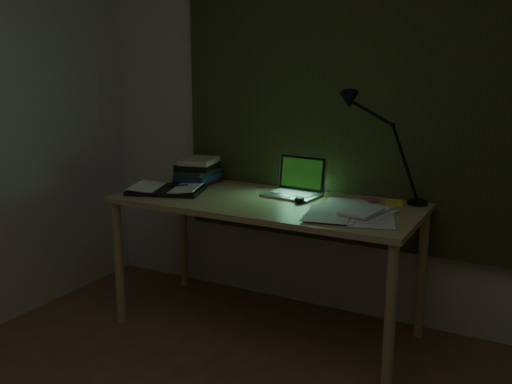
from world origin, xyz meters
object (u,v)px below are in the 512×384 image
desk (266,266)px  desk_lamp (421,151)px  open_textbook (167,189)px  book_stack (198,171)px  loose_papers (352,211)px  laptop (292,178)px

desk → desk_lamp: 1.03m
open_textbook → book_stack: book_stack is taller
loose_papers → desk_lamp: (0.25, 0.32, 0.27)m
desk → laptop: (0.08, 0.15, 0.48)m
book_stack → loose_papers: book_stack is taller
laptop → loose_papers: 0.46m
open_textbook → desk_lamp: bearing=-2.9°
desk_lamp → open_textbook: bearing=-158.0°
desk → open_textbook: bearing=-171.6°
open_textbook → desk_lamp: size_ratio=0.72×
open_textbook → loose_papers: bearing=-15.8°
loose_papers → book_stack: bearing=168.4°
desk → open_textbook: open_textbook is taller
laptop → book_stack: bearing=-176.9°
loose_papers → desk_lamp: bearing=52.5°
open_textbook → book_stack: size_ratio=1.63×
desk → loose_papers: (0.49, -0.04, 0.39)m
desk → desk_lamp: (0.74, 0.29, 0.66)m
laptop → desk_lamp: (0.66, 0.14, 0.17)m
laptop → open_textbook: 0.73m
open_textbook → loose_papers: open_textbook is taller
desk → loose_papers: 0.63m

